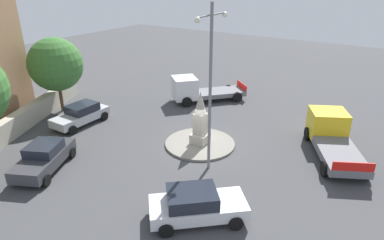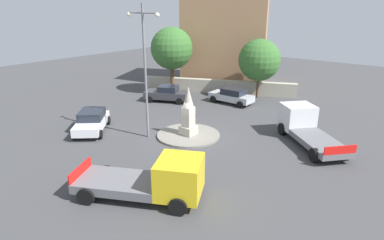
{
  "view_description": "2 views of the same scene",
  "coord_description": "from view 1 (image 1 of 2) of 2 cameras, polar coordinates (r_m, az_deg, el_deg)",
  "views": [
    {
      "loc": [
        16.29,
        10.02,
        10.09
      ],
      "look_at": [
        -0.51,
        -0.94,
        1.3
      ],
      "focal_mm": 31.46,
      "sensor_mm": 36.0,
      "label": 1
    },
    {
      "loc": [
        -13.54,
        16.6,
        8.7
      ],
      "look_at": [
        -0.93,
        0.76,
        1.61
      ],
      "focal_mm": 30.47,
      "sensor_mm": 36.0,
      "label": 2
    }
  ],
  "objects": [
    {
      "name": "car_dark_grey_parked_left",
      "position": [
        20.37,
        -23.78,
        -5.77
      ],
      "size": [
        4.54,
        3.39,
        1.53
      ],
      "color": "#38383D",
      "rests_on": "ground"
    },
    {
      "name": "tree_mid_cluster",
      "position": [
        27.7,
        -22.12,
        8.72
      ],
      "size": [
        4.05,
        4.05,
        5.79
      ],
      "color": "brown",
      "rests_on": "ground"
    },
    {
      "name": "traffic_island",
      "position": [
        21.59,
        1.36,
        -4.0
      ],
      "size": [
        4.45,
        4.45,
        0.14
      ],
      "primitive_type": "cylinder",
      "color": "gray",
      "rests_on": "ground"
    },
    {
      "name": "car_white_far_side",
      "position": [
        15.18,
        0.71,
        -14.17
      ],
      "size": [
        4.16,
        4.37,
        1.52
      ],
      "color": "silver",
      "rests_on": "ground"
    },
    {
      "name": "stone_boundary_wall",
      "position": [
        25.84,
        -27.42,
        -0.46
      ],
      "size": [
        14.9,
        7.4,
        1.39
      ],
      "primitive_type": "cube",
      "rotation": [
        0.0,
        0.0,
        6.72
      ],
      "color": "#B2AA99",
      "rests_on": "ground"
    },
    {
      "name": "car_silver_approaching",
      "position": [
        25.5,
        -18.3,
        0.94
      ],
      "size": [
        4.18,
        1.91,
        1.47
      ],
      "color": "#B7BABF",
      "rests_on": "ground"
    },
    {
      "name": "ground_plane",
      "position": [
        21.63,
        1.36,
        -4.17
      ],
      "size": [
        80.0,
        80.0,
        0.0
      ],
      "primitive_type": "plane",
      "color": "#424244"
    },
    {
      "name": "streetlamp",
      "position": [
        17.06,
        3.15,
        7.09
      ],
      "size": [
        2.82,
        0.28,
        8.9
      ],
      "color": "slate",
      "rests_on": "ground"
    },
    {
      "name": "monument",
      "position": [
        20.88,
        1.4,
        0.03
      ],
      "size": [
        1.0,
        1.0,
        3.46
      ],
      "color": "#B2AA99",
      "rests_on": "traffic_island"
    },
    {
      "name": "truck_yellow_passing",
      "position": [
        22.28,
        22.58,
        -2.32
      ],
      "size": [
        6.36,
        4.72,
        2.13
      ],
      "color": "yellow",
      "rests_on": "ground"
    },
    {
      "name": "truck_white_near_island",
      "position": [
        28.55,
        0.88,
        5.15
      ],
      "size": [
        5.97,
        5.63,
        2.18
      ],
      "color": "silver",
      "rests_on": "ground"
    }
  ]
}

